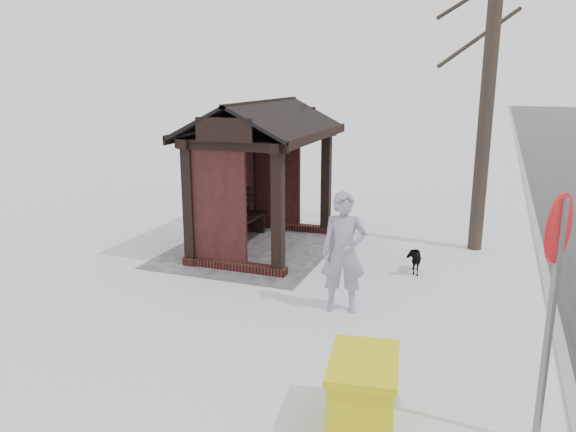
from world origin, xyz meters
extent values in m
plane|color=silver|center=(0.00, 0.00, 0.00)|extent=(120.00, 120.00, 0.00)
cube|color=gray|center=(0.00, 5.50, 0.01)|extent=(120.00, 0.15, 0.06)
cube|color=gray|center=(0.00, -0.20, 0.01)|extent=(4.20, 3.20, 0.02)
cube|color=#3C1716|center=(0.00, -0.90, 0.08)|extent=(3.30, 0.22, 0.16)
cube|color=#3C1716|center=(-1.50, 0.00, 0.08)|extent=(0.22, 2.10, 0.16)
cube|color=#3C1716|center=(1.50, 0.00, 0.08)|extent=(0.22, 2.10, 0.16)
cube|color=black|center=(-1.50, 0.90, 1.15)|extent=(0.20, 0.20, 2.30)
cube|color=black|center=(1.50, 0.90, 1.15)|extent=(0.20, 0.20, 2.30)
cube|color=black|center=(-1.50, -0.90, 1.15)|extent=(0.20, 0.20, 2.30)
cube|color=black|center=(1.50, -0.90, 1.15)|extent=(0.20, 0.20, 2.30)
cube|color=black|center=(0.00, -0.90, 1.23)|extent=(2.80, 0.08, 2.14)
cube|color=black|center=(-1.50, -0.31, 1.23)|extent=(0.08, 1.17, 2.14)
cube|color=black|center=(1.50, -0.31, 1.23)|extent=(0.08, 1.17, 2.14)
cube|color=black|center=(0.00, 0.90, 2.36)|extent=(3.40, 0.20, 0.18)
cube|color=black|center=(0.00, -0.90, 2.36)|extent=(3.40, 0.20, 0.18)
cylinder|color=black|center=(-1.50, 4.20, 4.28)|extent=(0.29, 0.29, 8.55)
imported|color=gray|center=(2.57, 2.40, 0.94)|extent=(0.60, 0.77, 1.89)
imported|color=black|center=(0.44, 3.18, 0.27)|extent=(0.68, 0.41, 0.53)
cube|color=#CAC00B|center=(5.42, 3.37, 0.35)|extent=(1.05, 0.78, 0.70)
cube|color=#CAC00B|center=(5.42, 3.37, 0.74)|extent=(1.11, 0.84, 0.09)
cylinder|color=slate|center=(5.10, 5.07, 1.26)|extent=(0.08, 0.08, 2.52)
cylinder|color=red|center=(5.10, 5.05, 2.25)|extent=(0.62, 0.28, 0.66)
cylinder|color=white|center=(5.10, 5.03, 2.25)|extent=(0.48, 0.22, 0.50)
camera|label=1|loc=(10.54, 4.44, 3.60)|focal=35.00mm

